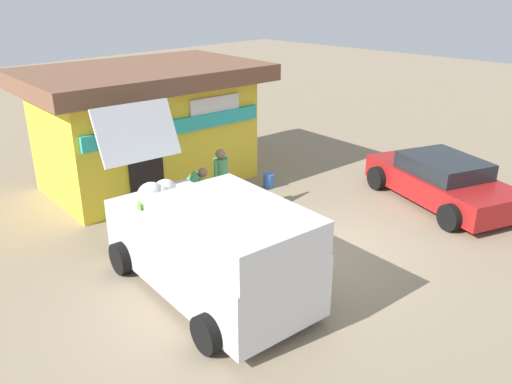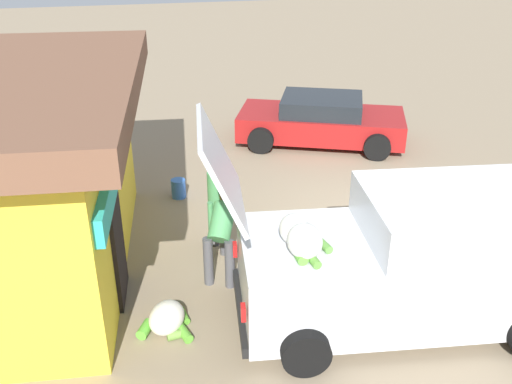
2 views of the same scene
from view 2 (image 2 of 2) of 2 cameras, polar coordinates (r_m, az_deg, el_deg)
name	(u,v)px [view 2 (image 2 of 2)]	position (r m, az deg, el deg)	size (l,w,h in m)	color
ground_plane	(363,225)	(10.63, 10.78, -3.26)	(60.00, 60.00, 0.00)	gray
storefront_bar	(11,173)	(9.18, -23.50, 1.74)	(6.43, 4.55, 3.18)	yellow
delivery_van	(411,258)	(8.03, 15.40, -6.43)	(2.65, 5.03, 2.97)	silver
parked_sedan	(321,121)	(14.18, 6.59, 7.19)	(3.22, 4.39, 1.17)	maroon
vendor_standing	(218,199)	(9.26, -3.85, -0.67)	(0.54, 0.43, 1.67)	#4C4C51
customer_bending	(222,232)	(8.56, -3.49, -4.04)	(0.73, 0.67, 1.38)	#4C4C51
unloaded_banana_pile	(167,319)	(8.00, -8.97, -12.57)	(0.76, 0.78, 0.40)	silver
paint_bucket	(179,188)	(11.46, -7.84, 0.36)	(0.29, 0.29, 0.39)	blue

